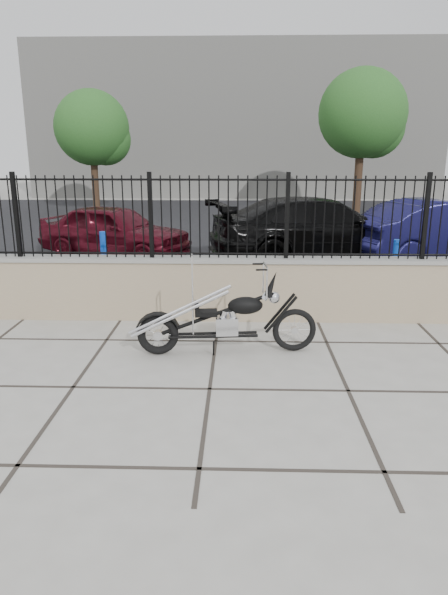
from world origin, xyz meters
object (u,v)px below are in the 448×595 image
car_red (114,231)px  car_blue (442,231)px  car_black (319,229)px  chopper_motorcycle (223,304)px

car_red → car_blue: size_ratio=0.86×
car_red → car_black: (4.86, -0.30, 0.10)m
chopper_motorcycle → car_red: bearing=108.7°
car_black → car_blue: car_black is taller
car_blue → car_red: bearing=69.9°
car_red → car_black: bearing=-72.0°
car_red → car_black: 4.87m
chopper_motorcycle → car_red: chopper_motorcycle is taller
car_red → car_black: size_ratio=0.73×
car_red → car_blue: bearing=-70.6°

